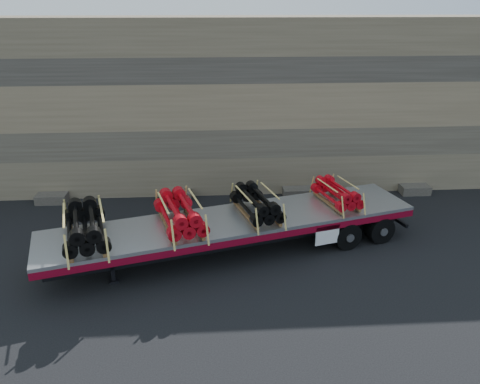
{
  "coord_description": "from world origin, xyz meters",
  "views": [
    {
      "loc": [
        -1.54,
        -13.1,
        7.56
      ],
      "look_at": [
        -0.59,
        1.68,
        1.49
      ],
      "focal_mm": 35.0,
      "sensor_mm": 36.0,
      "label": 1
    }
  ],
  "objects": [
    {
      "name": "bundle_rear",
      "position": [
        2.65,
        1.21,
        1.53
      ],
      "size": [
        1.44,
        2.11,
        0.68
      ],
      "primitive_type": null,
      "rotation": [
        0.0,
        0.0,
        0.27
      ],
      "color": "red",
      "rests_on": "trailer"
    },
    {
      "name": "ground",
      "position": [
        0.0,
        0.0,
        0.0
      ],
      "size": [
        120.0,
        120.0,
        0.0
      ],
      "primitive_type": "plane",
      "color": "black",
      "rests_on": "ground"
    },
    {
      "name": "trailer",
      "position": [
        -0.89,
        0.21,
        0.6
      ],
      "size": [
        12.1,
        5.43,
        1.19
      ],
      "primitive_type": null,
      "rotation": [
        0.0,
        0.0,
        0.27
      ],
      "color": "silver",
      "rests_on": "ground"
    },
    {
      "name": "rock_wall",
      "position": [
        0.0,
        6.5,
        3.5
      ],
      "size": [
        44.0,
        3.0,
        7.0
      ],
      "primitive_type": "cube",
      "color": "#7A6B54",
      "rests_on": "ground"
    },
    {
      "name": "bundle_midrear",
      "position": [
        -0.14,
        0.42,
        1.58
      ],
      "size": [
        1.63,
        2.37,
        0.77
      ],
      "primitive_type": null,
      "rotation": [
        0.0,
        0.0,
        0.27
      ],
      "color": "black",
      "rests_on": "trailer"
    },
    {
      "name": "bundle_midfront",
      "position": [
        -2.53,
        -0.25,
        1.61
      ],
      "size": [
        1.78,
        2.6,
        0.84
      ],
      "primitive_type": null,
      "rotation": [
        0.0,
        0.0,
        0.27
      ],
      "color": "red",
      "rests_on": "trailer"
    },
    {
      "name": "bundle_front",
      "position": [
        -5.16,
        -0.99,
        1.63
      ],
      "size": [
        1.84,
        2.69,
        0.87
      ],
      "primitive_type": null,
      "rotation": [
        0.0,
        0.0,
        0.27
      ],
      "color": "black",
      "rests_on": "trailer"
    }
  ]
}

